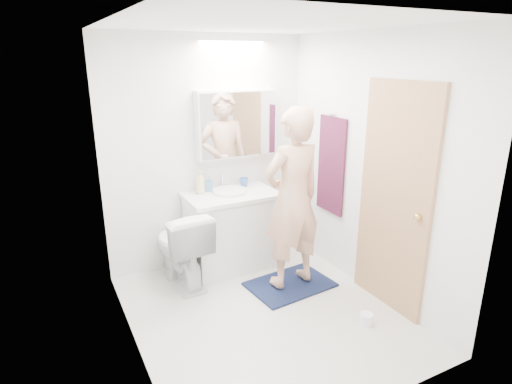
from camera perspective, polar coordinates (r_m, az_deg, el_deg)
floor at (r=3.95m, az=1.07°, el=-15.77°), size 2.50×2.50×0.00m
ceiling at (r=3.30m, az=1.32°, el=21.50°), size 2.50×2.50×0.00m
wall_back at (r=4.54m, az=-6.41°, el=5.13°), size 2.50×0.00×2.50m
wall_front at (r=2.48m, az=15.19°, el=-6.24°), size 2.50×0.00×2.50m
wall_left at (r=3.09m, az=-17.03°, el=-1.60°), size 0.00×2.50×2.50m
wall_right at (r=4.07m, az=14.95°, el=3.14°), size 0.00×2.50×2.50m
vanity_cabinet at (r=4.59m, az=-3.24°, el=-5.30°), size 0.90×0.55×0.78m
countertop at (r=4.44m, az=-3.33°, el=-0.43°), size 0.95×0.58×0.04m
sink_basin at (r=4.46m, az=-3.49°, el=0.10°), size 0.36×0.36×0.03m
faucet at (r=4.61m, az=-4.47°, el=1.51°), size 0.02×0.02×0.16m
medicine_cabinet at (r=4.53m, az=-2.62°, el=9.06°), size 0.88×0.14×0.70m
mirror_panel at (r=4.47m, az=-2.20°, el=8.93°), size 0.84×0.01×0.66m
toilet at (r=4.30m, az=-9.97°, el=-7.19°), size 0.49×0.79×0.78m
bath_rug at (r=4.36m, az=4.54°, el=-12.15°), size 0.85×0.62×0.02m
person at (r=3.99m, az=4.85°, el=-0.95°), size 0.66×0.47×1.72m
door at (r=3.87m, az=17.94°, el=-0.97°), size 0.04×0.80×2.00m
door_knob at (r=3.66m, az=20.70°, el=-3.12°), size 0.06×0.06×0.06m
towel at (r=4.48m, az=9.96°, el=3.49°), size 0.02×0.42×1.00m
towel_hook at (r=4.38m, az=10.19°, el=10.08°), size 0.07×0.02×0.02m
soap_bottle_a at (r=4.43m, az=-7.43°, el=1.32°), size 0.12×0.12×0.24m
soap_bottle_b at (r=4.51m, az=-6.21°, el=1.09°), size 0.10×0.10×0.16m
toothbrush_cup at (r=4.65m, az=-1.61°, el=1.31°), size 0.13×0.13×0.09m
toilet_paper_roll at (r=3.90m, az=14.48°, el=-16.05°), size 0.11×0.11×0.10m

